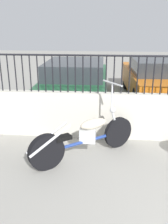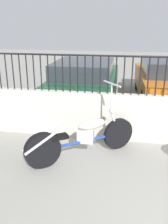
# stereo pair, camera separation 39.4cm
# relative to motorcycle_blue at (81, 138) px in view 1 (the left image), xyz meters

# --- Properties ---
(motorcycle_blue) EXTENTS (1.75, 1.36, 1.30)m
(motorcycle_blue) POSITION_rel_motorcycle_blue_xyz_m (0.00, 0.00, 0.00)
(motorcycle_blue) COLOR black
(motorcycle_blue) RESTS_ON ground_plane
(car_green) EXTENTS (1.87, 4.33, 1.24)m
(car_green) POSITION_rel_motorcycle_blue_xyz_m (-0.50, 3.39, 0.25)
(car_green) COLOR black
(car_green) RESTS_ON ground_plane
(car_orange) EXTENTS (1.92, 4.08, 1.27)m
(car_orange) POSITION_rel_motorcycle_blue_xyz_m (1.96, 3.90, 0.27)
(car_orange) COLOR black
(car_orange) RESTS_ON ground_plane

